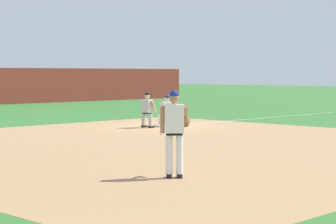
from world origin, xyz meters
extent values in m
plane|color=#336B2D|center=(0.00, 0.00, 0.00)|extent=(160.00, 160.00, 0.00)
cube|color=#A87F56|center=(-4.61, -4.84, 0.00)|extent=(18.00, 18.00, 0.01)
cube|color=white|center=(6.86, 0.00, 0.01)|extent=(13.72, 0.10, 0.00)
cube|color=white|center=(0.00, 0.00, 0.04)|extent=(0.38, 0.38, 0.09)
sphere|color=white|center=(-2.61, -2.66, 0.04)|extent=(0.07, 0.07, 0.07)
cube|color=black|center=(-9.26, -9.57, 0.04)|extent=(0.26, 0.26, 0.09)
cylinder|color=white|center=(-9.29, -9.60, 0.50)|extent=(0.15, 0.15, 0.84)
cube|color=black|center=(-9.11, -9.72, 0.04)|extent=(0.26, 0.26, 0.09)
cylinder|color=white|center=(-9.13, -9.75, 0.50)|extent=(0.15, 0.15, 0.84)
cube|color=black|center=(-9.21, -9.68, 0.94)|extent=(0.38, 0.38, 0.06)
cube|color=white|center=(-9.21, -9.68, 1.26)|extent=(0.46, 0.45, 0.60)
sphere|color=#9E7051|center=(-9.20, -9.66, 1.69)|extent=(0.21, 0.21, 0.21)
sphere|color=navy|center=(-9.20, -9.66, 1.76)|extent=(0.20, 0.20, 0.20)
cube|color=navy|center=(-9.14, -9.60, 1.74)|extent=(0.20, 0.20, 0.02)
cylinder|color=#9E7051|center=(-9.34, -9.45, 1.23)|extent=(0.20, 0.20, 0.59)
cylinder|color=#9E7051|center=(-8.83, -9.63, 1.35)|extent=(0.43, 0.44, 0.41)
ellipsoid|color=brown|center=(-8.77, -9.57, 1.19)|extent=(0.35, 0.35, 0.34)
cube|color=black|center=(0.57, -0.26, 0.04)|extent=(0.26, 0.26, 0.09)
cylinder|color=white|center=(0.60, -0.23, 0.28)|extent=(0.15, 0.15, 0.40)
cube|color=black|center=(0.14, 0.16, 0.04)|extent=(0.26, 0.26, 0.09)
cylinder|color=white|center=(0.17, 0.19, 0.28)|extent=(0.15, 0.15, 0.40)
cube|color=black|center=(0.38, -0.02, 0.50)|extent=(0.38, 0.38, 0.06)
cube|color=white|center=(0.38, -0.02, 0.78)|extent=(0.45, 0.45, 0.52)
sphere|color=#DBB28E|center=(0.37, -0.03, 1.17)|extent=(0.21, 0.21, 0.21)
sphere|color=navy|center=(0.37, -0.03, 1.24)|extent=(0.20, 0.20, 0.20)
cube|color=navy|center=(0.31, -0.10, 1.22)|extent=(0.20, 0.20, 0.02)
cylinder|color=#DBB28E|center=(0.27, -0.49, 0.92)|extent=(0.48, 0.48, 0.24)
cylinder|color=#DBB28E|center=(0.14, 0.09, 0.72)|extent=(0.23, 0.23, 0.58)
ellipsoid|color=brown|center=(0.12, -0.64, 0.85)|extent=(0.30, 0.30, 0.35)
cube|color=black|center=(-0.76, 0.18, 0.04)|extent=(0.26, 0.12, 0.09)
cylinder|color=#B2B2B7|center=(-0.80, 0.18, 0.33)|extent=(0.15, 0.15, 0.50)
cube|color=black|center=(-0.75, -0.22, 0.04)|extent=(0.26, 0.12, 0.09)
cylinder|color=#B2B2B7|center=(-0.79, -0.22, 0.33)|extent=(0.15, 0.15, 0.50)
cube|color=black|center=(-0.80, -0.02, 0.60)|extent=(0.21, 0.34, 0.06)
cube|color=#B2B2B7|center=(-0.80, -0.02, 0.89)|extent=(0.25, 0.41, 0.54)
sphere|color=tan|center=(-0.78, -0.02, 1.29)|extent=(0.21, 0.21, 0.21)
sphere|color=black|center=(-0.78, -0.02, 1.36)|extent=(0.20, 0.20, 0.20)
cube|color=black|center=(-0.69, -0.02, 1.34)|extent=(0.11, 0.17, 0.02)
cylinder|color=tan|center=(-0.66, 0.23, 0.86)|extent=(0.33, 0.10, 0.56)
cylinder|color=tan|center=(-0.65, -0.27, 0.86)|extent=(0.33, 0.10, 0.56)
camera|label=1|loc=(-19.06, -19.17, 2.21)|focal=70.00mm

